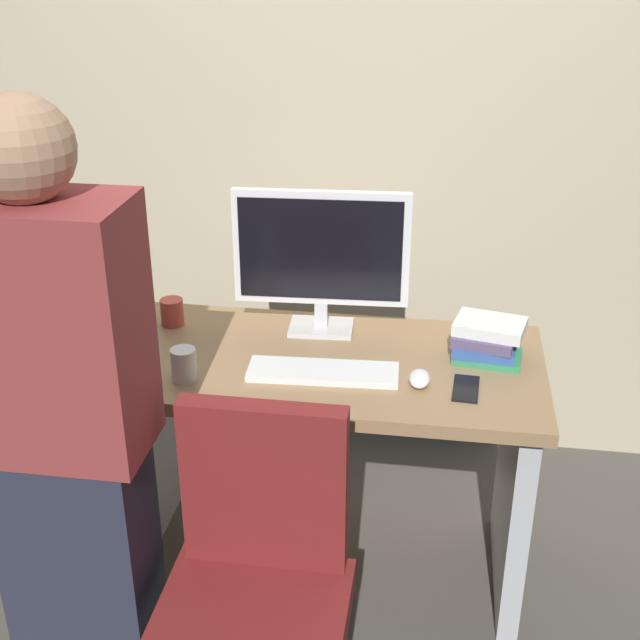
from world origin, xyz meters
TOP-DOWN VIEW (x-y plane):
  - ground_plane at (0.00, 0.00)m, footprint 9.00×9.00m
  - wall_back at (0.00, 0.85)m, footprint 6.40×0.10m
  - desk at (0.00, 0.00)m, footprint 1.31×0.64m
  - office_chair at (-0.05, -0.73)m, footprint 0.52×0.52m
  - person_at_desk at (-0.49, -0.68)m, footprint 0.40×0.24m
  - monitor at (-0.03, 0.19)m, footprint 0.54×0.15m
  - keyboard at (0.02, -0.10)m, footprint 0.44×0.15m
  - mouse at (0.29, -0.11)m, footprint 0.06×0.10m
  - cup_near_keyboard at (-0.37, -0.18)m, footprint 0.07×0.07m
  - cup_by_monitor at (-0.51, 0.16)m, footprint 0.07×0.07m
  - book_stack at (0.48, 0.08)m, footprint 0.23×0.19m
  - cell_phone at (0.42, -0.12)m, footprint 0.08×0.15m

SIDE VIEW (x-z plane):
  - ground_plane at x=0.00m, z-range 0.00..0.00m
  - office_chair at x=-0.05m, z-range -0.04..0.90m
  - desk at x=0.00m, z-range 0.13..0.89m
  - cell_phone at x=0.42m, z-range 0.75..0.76m
  - keyboard at x=0.02m, z-range 0.75..0.77m
  - mouse at x=0.29m, z-range 0.75..0.79m
  - cup_by_monitor at x=-0.51m, z-range 0.75..0.84m
  - cup_near_keyboard at x=-0.37m, z-range 0.75..0.85m
  - book_stack at x=0.48m, z-range 0.76..0.87m
  - person_at_desk at x=-0.49m, z-range 0.02..1.66m
  - monitor at x=-0.03m, z-range 0.78..1.24m
  - wall_back at x=0.00m, z-range 0.00..3.00m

